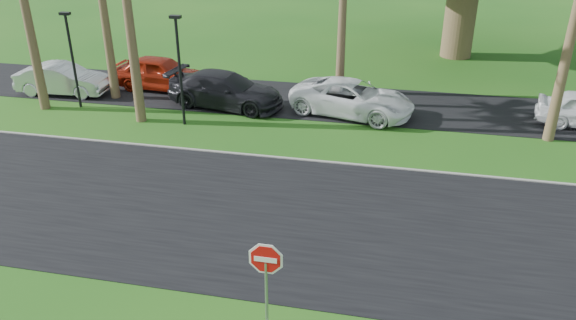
% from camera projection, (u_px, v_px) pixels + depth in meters
% --- Properties ---
extents(ground, '(120.00, 120.00, 0.00)m').
position_uv_depth(ground, '(276.00, 255.00, 15.57)').
color(ground, '#1A5214').
rests_on(ground, ground).
extents(road, '(120.00, 8.00, 0.02)m').
position_uv_depth(road, '(290.00, 218.00, 17.33)').
color(road, black).
rests_on(road, ground).
extents(parking_strip, '(120.00, 5.00, 0.02)m').
position_uv_depth(parking_strip, '(335.00, 102.00, 26.55)').
color(parking_strip, black).
rests_on(parking_strip, ground).
extents(curb, '(120.00, 0.12, 0.06)m').
position_uv_depth(curb, '(312.00, 161.00, 20.88)').
color(curb, gray).
rests_on(curb, ground).
extents(stop_sign_near, '(1.05, 0.07, 2.62)m').
position_uv_depth(stop_sign_near, '(266.00, 271.00, 12.07)').
color(stop_sign_near, gray).
rests_on(stop_sign_near, ground).
extents(streetlight_left, '(0.45, 0.25, 4.34)m').
position_uv_depth(streetlight_left, '(72.00, 54.00, 24.96)').
color(streetlight_left, black).
rests_on(streetlight_left, ground).
extents(streetlight_right, '(0.45, 0.25, 4.64)m').
position_uv_depth(streetlight_right, '(179.00, 64.00, 22.99)').
color(streetlight_right, black).
rests_on(streetlight_right, ground).
extents(car_silver, '(4.54, 1.79, 1.47)m').
position_uv_depth(car_silver, '(63.00, 80.00, 27.34)').
color(car_silver, silver).
rests_on(car_silver, ground).
extents(car_red, '(4.98, 2.35, 1.65)m').
position_uv_depth(car_red, '(161.00, 73.00, 27.96)').
color(car_red, maroon).
rests_on(car_red, ground).
extents(car_dark, '(5.68, 2.99, 1.57)m').
position_uv_depth(car_dark, '(226.00, 90.00, 25.76)').
color(car_dark, black).
rests_on(car_dark, ground).
extents(car_minivan, '(5.90, 3.75, 1.52)m').
position_uv_depth(car_minivan, '(352.00, 98.00, 24.85)').
color(car_minivan, white).
rests_on(car_minivan, ground).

